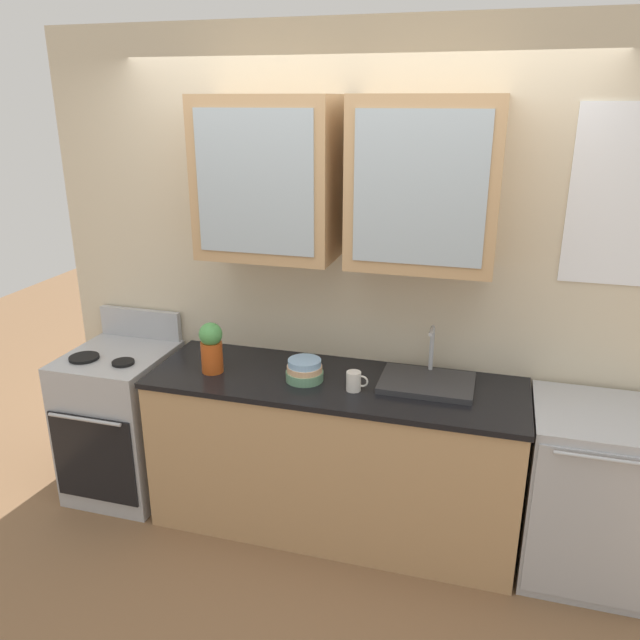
{
  "coord_description": "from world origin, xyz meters",
  "views": [
    {
      "loc": [
        0.76,
        -2.92,
        2.29
      ],
      "look_at": [
        -0.08,
        0.0,
        1.22
      ],
      "focal_mm": 35.31,
      "sensor_mm": 36.0,
      "label": 1
    }
  ],
  "objects": [
    {
      "name": "sink_faucet",
      "position": [
        0.47,
        0.08,
        0.91
      ],
      "size": [
        0.48,
        0.35,
        0.28
      ],
      "color": "#2D2D30",
      "rests_on": "counter"
    },
    {
      "name": "ground_plane",
      "position": [
        0.0,
        0.0,
        0.0
      ],
      "size": [
        10.0,
        10.0,
        0.0
      ],
      "primitive_type": "plane",
      "color": "brown"
    },
    {
      "name": "vase",
      "position": [
        -0.67,
        -0.07,
        1.03
      ],
      "size": [
        0.13,
        0.13,
        0.28
      ],
      "color": "#BF4C19",
      "rests_on": "counter"
    },
    {
      "name": "cup_near_sink",
      "position": [
        0.13,
        -0.09,
        0.94
      ],
      "size": [
        0.11,
        0.07,
        0.1
      ],
      "color": "silver",
      "rests_on": "counter"
    },
    {
      "name": "back_wall_unit",
      "position": [
        0.01,
        0.3,
        1.51
      ],
      "size": [
        3.52,
        0.47,
        2.67
      ],
      "color": "beige",
      "rests_on": "ground_plane"
    },
    {
      "name": "stove_range",
      "position": [
        -1.32,
        -0.0,
        0.45
      ],
      "size": [
        0.56,
        0.67,
        1.07
      ],
      "color": "#ADAFB5",
      "rests_on": "ground_plane"
    },
    {
      "name": "bowl_stack",
      "position": [
        -0.15,
        -0.04,
        0.94
      ],
      "size": [
        0.2,
        0.2,
        0.12
      ],
      "color": "#669972",
      "rests_on": "counter"
    },
    {
      "name": "counter",
      "position": [
        0.0,
        0.0,
        0.45
      ],
      "size": [
        1.99,
        0.65,
        0.89
      ],
      "color": "tan",
      "rests_on": "ground_plane"
    },
    {
      "name": "dishwasher",
      "position": [
        1.3,
        -0.0,
        0.44
      ],
      "size": [
        0.6,
        0.63,
        0.89
      ],
      "color": "#ADAFB5",
      "rests_on": "ground_plane"
    }
  ]
}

